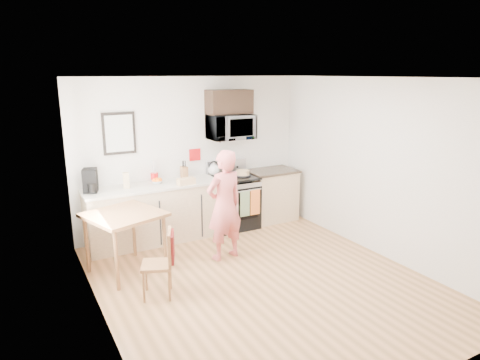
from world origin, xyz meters
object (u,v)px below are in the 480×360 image
chair (166,254)px  dining_table (124,220)px  microwave (230,127)px  cake (243,173)px  person (224,205)px  range (234,203)px

chair → dining_table: bearing=128.8°
microwave → cake: (0.15, -0.15, -0.79)m
person → microwave: bearing=-130.5°
person → chair: bearing=21.0°
microwave → person: (-0.73, -1.19, -0.95)m
person → dining_table: 1.40m
cake → chair: bearing=-139.8°
range → cake: 0.56m
person → dining_table: person is taller
person → dining_table: bearing=-19.0°
microwave → person: size_ratio=0.47×
person → chair: person is taller
microwave → chair: microwave is taller
dining_table → cake: 2.41m
range → dining_table: 2.29m
person → chair: 1.31m
range → microwave: 1.33m
range → cake: (0.15, -0.05, 0.53)m
person → cake: bearing=-139.3°
range → chair: size_ratio=1.38×
dining_table → microwave: bearing=24.3°
person → cake: 1.37m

